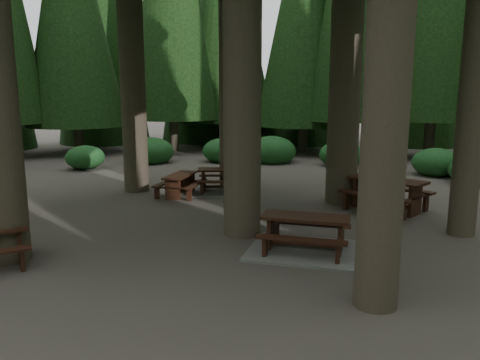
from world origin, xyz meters
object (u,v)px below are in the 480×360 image
(picnic_table_c, at_px, (225,184))
(picnic_table_d, at_px, (387,189))
(picnic_table_a, at_px, (305,240))
(picnic_table_b, at_px, (180,182))

(picnic_table_c, bearing_deg, picnic_table_d, -29.16)
(picnic_table_a, distance_m, picnic_table_d, 4.37)
(picnic_table_b, relative_size, picnic_table_d, 0.67)
(picnic_table_b, distance_m, picnic_table_c, 1.51)
(picnic_table_d, bearing_deg, picnic_table_b, -152.80)
(picnic_table_b, xyz_separation_m, picnic_table_d, (6.17, 0.37, 0.14))
(picnic_table_c, bearing_deg, picnic_table_a, -73.50)
(picnic_table_d, bearing_deg, picnic_table_a, -83.35)
(picnic_table_a, xyz_separation_m, picnic_table_b, (-4.89, 3.79, 0.19))
(picnic_table_b, height_order, picnic_table_c, picnic_table_c)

